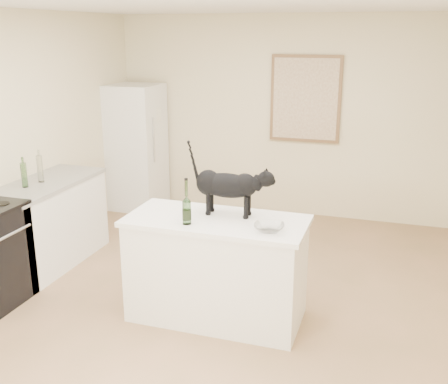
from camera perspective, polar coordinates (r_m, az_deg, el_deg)
The scene contains 15 objects.
floor at distance 4.98m, azimuth -1.13°, elevation -11.79°, with size 5.50×5.50×0.00m, color #A47857.
ceiling at distance 4.38m, azimuth -1.33°, elevation 19.65°, with size 5.50×5.50×0.00m, color white.
wall_back at distance 7.11m, azimuth 6.22°, elevation 7.95°, with size 4.50×4.50×0.00m, color beige.
island_base at distance 4.59m, azimuth -0.80°, elevation -8.40°, with size 1.44×0.67×0.86m, color white.
island_top at distance 4.41m, azimuth -0.82°, elevation -3.10°, with size 1.50×0.70×0.04m, color white.
left_cabinets at distance 5.91m, azimuth -18.31°, elevation -3.37°, with size 0.60×1.40×0.86m, color white.
left_countertop at distance 5.78m, azimuth -18.72°, elevation 0.83°, with size 0.62×1.44×0.04m, color gray.
fridge at distance 7.47m, azimuth -9.39°, elevation 4.75°, with size 0.68×0.68×1.70m, color white.
artwork_frame at distance 6.99m, azimuth 8.67°, elevation 9.78°, with size 0.90×0.03×1.10m, color brown.
artwork_canvas at distance 6.97m, azimuth 8.64°, elevation 9.76°, with size 0.82×0.00×1.02m, color beige.
black_cat at distance 4.43m, azimuth 0.34°, elevation 0.37°, with size 0.65×0.20×0.46m, color black, non-canonical shape.
wine_bottle at distance 4.25m, azimuth -4.01°, elevation -1.30°, with size 0.07×0.07×0.33m, color #2C5A24.
glass_bowl at distance 4.14m, azimuth 4.83°, elevation -3.81°, with size 0.23×0.23×0.06m, color silver.
fridge_paper at distance 7.23m, azimuth -7.14°, elevation 8.17°, with size 0.00×0.14×0.18m, color silver.
counter_bottle_cluster at distance 5.69m, azimuth -19.74°, elevation 2.04°, with size 0.09×0.27×0.27m.
Camera 1 is at (1.45, -4.12, 2.38)m, focal length 42.86 mm.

